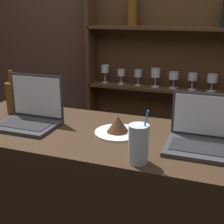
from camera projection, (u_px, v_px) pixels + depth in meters
The scene contains 8 objects.
bar_counter at pixel (114, 220), 1.63m from camera, with size 1.73×0.61×0.97m.
back_wall at pixel (163, 35), 2.34m from camera, with size 7.00×0.06×2.70m.
back_shelf at pixel (175, 93), 2.36m from camera, with size 1.34×0.18×1.76m.
laptop_near at pixel (30, 114), 1.59m from camera, with size 0.30×0.23×0.25m.
laptop_far at pixel (203, 137), 1.33m from camera, with size 0.30×0.24×0.22m.
cake_plate at pixel (118, 127), 1.48m from camera, with size 0.22×0.22×0.09m.
water_glass at pixel (138, 144), 1.19m from camera, with size 0.08×0.08×0.21m.
wine_bottle_amber at pixel (13, 97), 1.76m from camera, with size 0.07×0.07×0.24m.
Camera 1 is at (0.46, -0.99, 1.53)m, focal length 50.00 mm.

